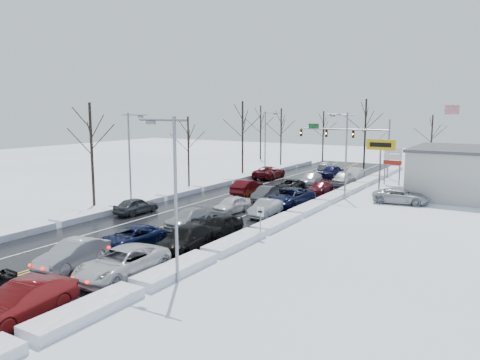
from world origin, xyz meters
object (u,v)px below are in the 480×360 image
Objects in this scene: traffic_signal_mast at (353,137)px; oncoming_car_0 at (247,194)px; tires_plus_sign at (381,148)px; flagpole at (444,135)px.

traffic_signal_mast reaches higher than oncoming_car_0.
flagpole is (4.67, 14.01, 0.93)m from tires_plus_sign.
traffic_signal_mast reaches higher than tires_plus_sign.
traffic_signal_mast is at bearing -170.27° from flagpole.
traffic_signal_mast is 13.92m from tires_plus_sign.
traffic_signal_mast is 1.33× the size of flagpole.
oncoming_car_0 is at bearing -103.58° from traffic_signal_mast.
tires_plus_sign is at bearing -146.24° from oncoming_car_0.
flagpole reaches higher than traffic_signal_mast.
tires_plus_sign is (7.05, -12.00, -0.49)m from traffic_signal_mast.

